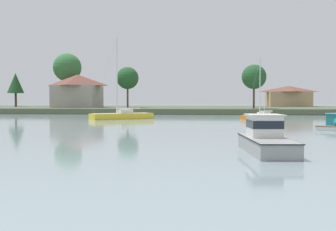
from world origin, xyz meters
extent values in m
cube|color=#4C563D|center=(0.00, 90.75, 0.56)|extent=(233.38, 40.13, 1.11)
cube|color=white|center=(20.39, 33.43, 0.11)|extent=(3.29, 2.22, 0.52)
cube|color=brown|center=(20.39, 33.43, 0.37)|extent=(3.44, 2.36, 0.05)
cube|color=tan|center=(20.39, 33.43, 0.33)|extent=(0.45, 1.13, 0.03)
cube|color=gold|center=(-4.60, 53.03, 0.13)|extent=(9.25, 7.74, 1.45)
cube|color=#CCB78E|center=(-4.60, 53.03, 0.87)|extent=(8.60, 7.14, 0.04)
cube|color=silver|center=(-4.21, 53.30, 1.18)|extent=(2.70, 2.61, 0.57)
cylinder|color=silver|center=(-5.21, 52.58, 6.56)|extent=(0.19, 0.19, 11.33)
cylinder|color=silver|center=(-3.68, 53.69, 1.56)|extent=(3.16, 2.35, 0.15)
cylinder|color=silver|center=(-3.68, 53.69, 1.61)|extent=(2.85, 2.12, 0.14)
cylinder|color=#999999|center=(-6.75, 51.46, 6.53)|extent=(3.10, 2.25, 11.28)
cube|color=orange|center=(16.51, 55.42, 0.09)|extent=(6.84, 6.39, 0.99)
cube|color=#CCB78E|center=(16.51, 55.42, 0.60)|extent=(6.34, 5.91, 0.04)
cube|color=silver|center=(16.78, 55.66, 0.84)|extent=(2.10, 2.08, 0.43)
cylinder|color=silver|center=(16.08, 55.04, 4.92)|extent=(0.14, 0.14, 8.60)
cylinder|color=silver|center=(17.16, 55.99, 1.15)|extent=(2.25, 2.00, 0.12)
cylinder|color=silver|center=(17.16, 55.99, 1.20)|extent=(2.04, 1.83, 0.14)
cylinder|color=#999999|center=(14.99, 54.08, 4.89)|extent=(2.19, 1.94, 8.55)
cube|color=gray|center=(11.81, 16.29, 0.19)|extent=(2.70, 6.57, 1.30)
cone|color=gray|center=(11.50, 19.48, 0.19)|extent=(2.04, 1.97, 1.88)
cube|color=black|center=(11.81, 16.29, 0.81)|extent=(2.79, 6.71, 0.05)
cube|color=silver|center=(11.75, 16.88, 1.45)|extent=(1.87, 2.25, 1.23)
cube|color=#19232D|center=(11.75, 16.88, 1.58)|extent=(1.90, 2.29, 0.44)
cube|color=beige|center=(11.75, 16.88, 2.10)|extent=(2.16, 2.52, 0.06)
cylinder|color=silver|center=(11.75, 16.88, 2.79)|extent=(0.03, 0.03, 1.31)
cylinder|color=brown|center=(-26.62, 90.48, 5.21)|extent=(0.70, 0.70, 8.20)
sphere|color=#336B38|center=(-26.62, 90.48, 10.87)|extent=(6.95, 6.95, 6.95)
cylinder|color=brown|center=(-9.95, 83.24, 3.89)|extent=(0.41, 0.41, 5.55)
sphere|color=#235128|center=(-9.95, 83.24, 7.79)|extent=(5.00, 5.00, 5.00)
cylinder|color=brown|center=(-41.04, 92.32, 3.96)|extent=(0.56, 0.56, 5.70)
cone|color=#1E4723|center=(-41.04, 92.32, 7.15)|extent=(4.21, 4.21, 5.14)
cylinder|color=brown|center=(17.46, 76.57, 3.77)|extent=(0.41, 0.41, 5.31)
sphere|color=#235128|center=(17.46, 76.57, 7.54)|extent=(4.96, 4.96, 4.96)
cube|color=tan|center=(28.76, 100.48, 3.01)|extent=(10.37, 9.11, 3.80)
pyramid|color=brown|center=(28.76, 100.48, 5.66)|extent=(11.20, 9.84, 1.50)
cube|color=#9E998E|center=(-21.85, 83.98, 3.62)|extent=(9.61, 9.68, 5.02)
pyramid|color=brown|center=(-21.85, 83.98, 7.41)|extent=(10.38, 10.46, 2.57)
camera|label=1|loc=(8.66, -6.62, 2.99)|focal=43.15mm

